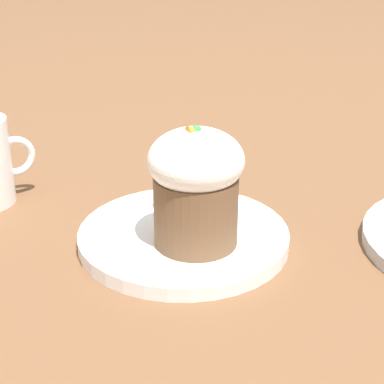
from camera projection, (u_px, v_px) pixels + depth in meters
ground_plane at (184, 243)px, 0.63m from camera, size 4.00×4.00×0.00m
dessert_plate at (184, 237)px, 0.63m from camera, size 0.21×0.21×0.01m
carrot_cake at (192, 185)px, 0.58m from camera, size 0.09×0.09×0.12m
spoon at (187, 229)px, 0.62m from camera, size 0.04×0.13×0.01m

